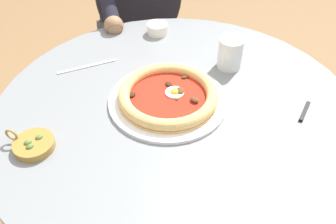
% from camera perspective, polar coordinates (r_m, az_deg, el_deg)
% --- Properties ---
extents(dining_table, '(1.01, 1.01, 0.72)m').
position_cam_1_polar(dining_table, '(1.06, 1.31, -4.14)').
color(dining_table, gray).
rests_on(dining_table, ground).
extents(pizza_on_plate, '(0.33, 0.33, 0.04)m').
position_cam_1_polar(pizza_on_plate, '(0.97, 0.01, 2.57)').
color(pizza_on_plate, white).
rests_on(pizza_on_plate, dining_table).
extents(water_glass, '(0.08, 0.08, 0.10)m').
position_cam_1_polar(water_glass, '(1.11, 9.97, 9.04)').
color(water_glass, silver).
rests_on(water_glass, dining_table).
extents(steak_knife, '(0.20, 0.07, 0.01)m').
position_cam_1_polar(steak_knife, '(1.04, 21.58, 1.00)').
color(steak_knife, silver).
rests_on(steak_knife, dining_table).
extents(ramekin_capers, '(0.07, 0.07, 0.04)m').
position_cam_1_polar(ramekin_capers, '(1.28, -1.72, 13.37)').
color(ramekin_capers, white).
rests_on(ramekin_capers, dining_table).
extents(olive_pan, '(0.10, 0.11, 0.04)m').
position_cam_1_polar(olive_pan, '(0.91, -20.94, -4.91)').
color(olive_pan, olive).
rests_on(olive_pan, dining_table).
extents(fork_utensil, '(0.18, 0.07, 0.00)m').
position_cam_1_polar(fork_utensil, '(1.14, -12.90, 7.19)').
color(fork_utensil, '#BCBCC1').
rests_on(fork_utensil, dining_table).
extents(diner_person, '(0.53, 0.45, 1.18)m').
position_cam_1_polar(diner_person, '(1.69, -4.37, 12.62)').
color(diner_person, '#282833').
rests_on(diner_person, ground).
extents(cafe_chair_diner, '(0.56, 0.56, 0.91)m').
position_cam_1_polar(cafe_chair_diner, '(1.81, -5.03, 15.35)').
color(cafe_chair_diner, '#504A45').
rests_on(cafe_chair_diner, ground).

